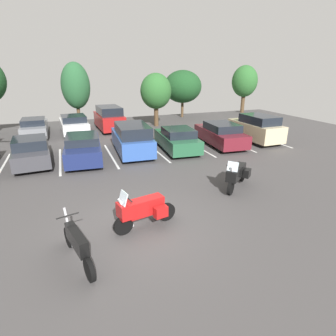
{
  "coord_description": "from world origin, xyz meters",
  "views": [
    {
      "loc": [
        -1.86,
        -7.71,
        4.94
      ],
      "look_at": [
        2.01,
        2.66,
        0.95
      ],
      "focal_mm": 29.39,
      "sensor_mm": 36.0,
      "label": 1
    }
  ],
  "objects_px": {
    "motorcycle_touring": "(143,209)",
    "car_far_grey": "(35,127)",
    "car_blue": "(132,139)",
    "car_maroon": "(221,134)",
    "motorcycle_second": "(77,244)",
    "car_navy": "(83,147)",
    "car_far_white": "(74,124)",
    "car_charcoal": "(31,151)",
    "car_far_red": "(109,118)",
    "car_champagne": "(256,128)",
    "motorcycle_third": "(237,174)",
    "car_green": "(177,139)"
  },
  "relations": [
    {
      "from": "motorcycle_second",
      "to": "motorcycle_third",
      "type": "xyz_separation_m",
      "value": [
        6.77,
        2.67,
        0.11
      ]
    },
    {
      "from": "car_far_grey",
      "to": "car_navy",
      "type": "bearing_deg",
      "value": -67.33
    },
    {
      "from": "motorcycle_second",
      "to": "car_champagne",
      "type": "xyz_separation_m",
      "value": [
        12.81,
        9.36,
        0.39
      ]
    },
    {
      "from": "car_blue",
      "to": "car_champagne",
      "type": "bearing_deg",
      "value": -0.92
    },
    {
      "from": "motorcycle_third",
      "to": "car_far_grey",
      "type": "height_order",
      "value": "car_far_grey"
    },
    {
      "from": "motorcycle_third",
      "to": "car_far_grey",
      "type": "bearing_deg",
      "value": 122.77
    },
    {
      "from": "car_charcoal",
      "to": "car_far_white",
      "type": "relative_size",
      "value": 1.03
    },
    {
      "from": "motorcycle_second",
      "to": "car_navy",
      "type": "distance_m",
      "value": 9.32
    },
    {
      "from": "car_charcoal",
      "to": "car_champagne",
      "type": "relative_size",
      "value": 1.05
    },
    {
      "from": "motorcycle_third",
      "to": "car_green",
      "type": "distance_m",
      "value": 6.47
    },
    {
      "from": "car_far_white",
      "to": "car_blue",
      "type": "bearing_deg",
      "value": -66.73
    },
    {
      "from": "motorcycle_third",
      "to": "car_far_grey",
      "type": "relative_size",
      "value": 0.4
    },
    {
      "from": "car_blue",
      "to": "car_far_white",
      "type": "relative_size",
      "value": 1.08
    },
    {
      "from": "motorcycle_touring",
      "to": "car_far_grey",
      "type": "height_order",
      "value": "motorcycle_touring"
    },
    {
      "from": "car_maroon",
      "to": "car_far_white",
      "type": "height_order",
      "value": "car_maroon"
    },
    {
      "from": "car_navy",
      "to": "car_far_grey",
      "type": "height_order",
      "value": "car_navy"
    },
    {
      "from": "car_far_grey",
      "to": "car_far_white",
      "type": "xyz_separation_m",
      "value": [
        2.9,
        0.08,
        0.02
      ]
    },
    {
      "from": "car_navy",
      "to": "car_far_white",
      "type": "distance_m",
      "value": 7.4
    },
    {
      "from": "motorcycle_touring",
      "to": "car_green",
      "type": "bearing_deg",
      "value": 60.9
    },
    {
      "from": "car_blue",
      "to": "car_maroon",
      "type": "distance_m",
      "value": 6.13
    },
    {
      "from": "car_navy",
      "to": "car_blue",
      "type": "relative_size",
      "value": 1.04
    },
    {
      "from": "motorcycle_touring",
      "to": "motorcycle_third",
      "type": "height_order",
      "value": "motorcycle_touring"
    },
    {
      "from": "car_maroon",
      "to": "motorcycle_second",
      "type": "bearing_deg",
      "value": -136.71
    },
    {
      "from": "motorcycle_third",
      "to": "car_champagne",
      "type": "relative_size",
      "value": 0.43
    },
    {
      "from": "car_charcoal",
      "to": "car_far_red",
      "type": "bearing_deg",
      "value": 53.69
    },
    {
      "from": "car_maroon",
      "to": "car_champagne",
      "type": "relative_size",
      "value": 1.13
    },
    {
      "from": "car_green",
      "to": "car_far_red",
      "type": "bearing_deg",
      "value": 111.22
    },
    {
      "from": "car_navy",
      "to": "car_far_white",
      "type": "xyz_separation_m",
      "value": [
        -0.16,
        7.4,
        0.0
      ]
    },
    {
      "from": "car_blue",
      "to": "car_champagne",
      "type": "height_order",
      "value": "car_champagne"
    },
    {
      "from": "motorcycle_second",
      "to": "car_far_grey",
      "type": "distance_m",
      "value": 16.74
    },
    {
      "from": "car_far_white",
      "to": "motorcycle_touring",
      "type": "bearing_deg",
      "value": -84.9
    },
    {
      "from": "car_maroon",
      "to": "car_far_grey",
      "type": "relative_size",
      "value": 1.07
    },
    {
      "from": "motorcycle_second",
      "to": "car_charcoal",
      "type": "distance_m",
      "value": 9.72
    },
    {
      "from": "car_blue",
      "to": "car_far_grey",
      "type": "bearing_deg",
      "value": 130.13
    },
    {
      "from": "car_far_red",
      "to": "car_charcoal",
      "type": "bearing_deg",
      "value": -126.31
    },
    {
      "from": "car_blue",
      "to": "car_green",
      "type": "distance_m",
      "value": 2.87
    },
    {
      "from": "car_charcoal",
      "to": "car_blue",
      "type": "bearing_deg",
      "value": -0.4
    },
    {
      "from": "motorcycle_touring",
      "to": "car_far_red",
      "type": "bearing_deg",
      "value": 84.64
    },
    {
      "from": "motorcycle_third",
      "to": "car_blue",
      "type": "relative_size",
      "value": 0.39
    },
    {
      "from": "car_charcoal",
      "to": "car_far_red",
      "type": "distance_m",
      "value": 9.2
    },
    {
      "from": "motorcycle_second",
      "to": "car_green",
      "type": "distance_m",
      "value": 11.29
    },
    {
      "from": "car_far_white",
      "to": "car_far_red",
      "type": "height_order",
      "value": "car_far_red"
    },
    {
      "from": "car_charcoal",
      "to": "car_green",
      "type": "xyz_separation_m",
      "value": [
        8.48,
        -0.4,
        -0.01
      ]
    },
    {
      "from": "motorcycle_third",
      "to": "car_far_red",
      "type": "relative_size",
      "value": 0.42
    },
    {
      "from": "car_blue",
      "to": "car_green",
      "type": "relative_size",
      "value": 1.06
    },
    {
      "from": "motorcycle_second",
      "to": "car_champagne",
      "type": "bearing_deg",
      "value": 36.15
    },
    {
      "from": "car_green",
      "to": "car_champagne",
      "type": "height_order",
      "value": "car_champagne"
    },
    {
      "from": "car_green",
      "to": "car_far_white",
      "type": "relative_size",
      "value": 1.02
    },
    {
      "from": "motorcycle_third",
      "to": "car_navy",
      "type": "relative_size",
      "value": 0.37
    },
    {
      "from": "car_navy",
      "to": "car_champagne",
      "type": "distance_m",
      "value": 11.95
    }
  ]
}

